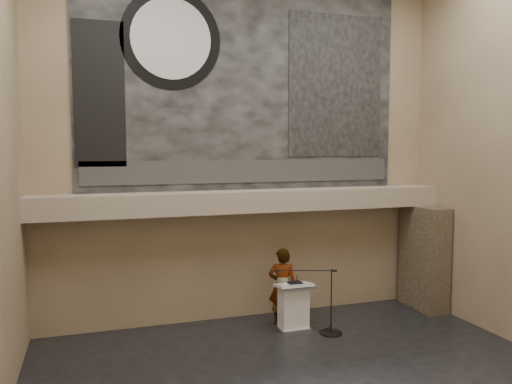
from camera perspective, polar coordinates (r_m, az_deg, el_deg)
name	(u,v)px	position (r m, az deg, el deg)	size (l,w,h in m)	color
wall_back	(246,147)	(12.26, -1.18, 5.20)	(10.00, 0.02, 8.50)	#806F51
wall_front	(499,144)	(5.19, 26.03, 4.96)	(10.00, 0.02, 8.50)	#806F51
soffit	(251,201)	(11.95, -0.60, -1.04)	(10.00, 0.80, 0.50)	gray
sprinkler_left	(185,216)	(11.55, -8.12, -2.69)	(0.04, 0.04, 0.06)	#B2893D
sprinkler_right	(323,210)	(12.64, 7.70, -2.02)	(0.04, 0.04, 0.06)	#B2893D
banner	(246,87)	(12.33, -1.15, 11.96)	(8.00, 0.05, 5.00)	black
banner_text_strip	(247,171)	(12.21, -1.08, 2.39)	(7.76, 0.02, 0.55)	#2D2D2D
banner_clock_rim	(171,39)	(12.05, -9.68, 16.88)	(2.30, 2.30, 0.02)	black
banner_clock_face	(171,39)	(12.03, -9.66, 16.89)	(1.84, 1.84, 0.02)	silver
banner_building_print	(336,86)	(13.21, 9.11, 11.87)	(2.60, 0.02, 3.60)	black
banner_brick_print	(99,94)	(11.71, -17.48, 10.62)	(1.10, 0.02, 3.20)	black
stone_pier	(424,257)	(13.96, 18.65, -7.08)	(0.60, 1.40, 2.70)	#3F3427
lectern	(293,307)	(11.87, 4.30, -12.93)	(0.81, 0.58, 1.14)	silver
binder	(295,283)	(11.70, 4.48, -10.32)	(0.31, 0.25, 0.04)	black
papers	(289,284)	(11.62, 3.78, -10.50)	(0.23, 0.32, 0.01)	white
speaker_person	(282,287)	(12.09, 3.04, -10.74)	(0.68, 0.44, 1.86)	beige
mic_stand	(329,323)	(11.86, 8.31, -14.64)	(1.50, 0.70, 1.50)	black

